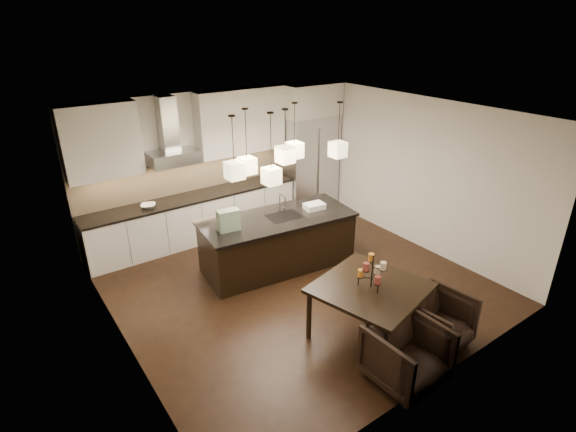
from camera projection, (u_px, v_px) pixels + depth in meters
floor at (295, 283)px, 7.49m from camera, size 5.50×5.50×0.02m
ceiling at (296, 114)px, 6.33m from camera, size 5.50×5.50×0.02m
wall_back at (214, 162)px, 8.96m from camera, size 5.50×0.02×2.80m
wall_front at (446, 286)px, 4.86m from camera, size 5.50×0.02×2.80m
wall_left at (113, 257)px, 5.45m from camera, size 0.02×5.50×2.80m
wall_right at (415, 172)px, 8.37m from camera, size 0.02×5.50×2.80m
refrigerator at (308, 164)px, 9.92m from camera, size 1.20×0.72×2.15m
fridge_panel at (309, 99)px, 9.35m from camera, size 1.26×0.72×0.65m
lower_cabinets at (196, 219)px, 8.78m from camera, size 4.21×0.62×0.88m
countertop at (194, 197)px, 8.59m from camera, size 4.21×0.66×0.04m
backsplash at (186, 176)px, 8.67m from camera, size 4.21×0.02×0.63m
upper_cab_left at (101, 142)px, 7.39m from camera, size 1.25×0.35×1.25m
upper_cab_right at (241, 121)px, 8.79m from camera, size 1.85×0.35×1.25m
hood_canopy at (174, 158)px, 8.13m from camera, size 0.90×0.52×0.24m
hood_chimney at (168, 123)px, 7.97m from camera, size 0.30×0.28×0.96m
fruit_bowl at (148, 206)px, 8.05m from camera, size 0.34×0.34×0.06m
island_body at (278, 243)px, 7.82m from camera, size 2.66×1.31×0.90m
island_top at (277, 218)px, 7.63m from camera, size 2.75×1.40×0.04m
faucet at (280, 203)px, 7.67m from camera, size 0.13×0.26×0.39m
tote_bag at (229, 220)px, 7.10m from camera, size 0.37×0.22×0.35m
food_container at (314, 206)px, 7.93m from camera, size 0.37×0.28×0.10m
dining_table at (369, 311)px, 6.11m from camera, size 1.60×1.60×0.79m
candelabra at (372, 271)px, 5.86m from camera, size 0.46×0.46×0.46m
candle_a at (378, 270)px, 5.98m from camera, size 0.10×0.10×0.11m
candle_b at (361, 273)px, 5.90m from camera, size 0.10×0.10×0.11m
candle_c at (378, 280)px, 5.75m from camera, size 0.10×0.10×0.11m
candle_d at (371, 257)px, 5.94m from camera, size 0.10×0.10×0.11m
candle_e at (366, 267)px, 5.72m from camera, size 0.10×0.10×0.11m
candle_f at (383, 266)px, 5.74m from camera, size 0.10×0.10×0.11m
armchair_left at (407, 355)px, 5.34m from camera, size 0.84×0.86×0.77m
armchair_right at (438, 321)px, 5.97m from camera, size 0.87×0.89×0.73m
pendant_a at (234, 170)px, 6.61m from camera, size 0.24×0.24×0.26m
pendant_b at (247, 166)px, 7.12m from camera, size 0.24×0.24×0.26m
pendant_c at (285, 155)px, 7.01m from camera, size 0.24×0.24×0.26m
pendant_d at (294, 150)px, 7.53m from camera, size 0.24×0.24×0.26m
pendant_e at (338, 149)px, 7.58m from camera, size 0.24×0.24×0.26m
pendant_f at (271, 176)px, 6.88m from camera, size 0.24×0.24×0.26m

